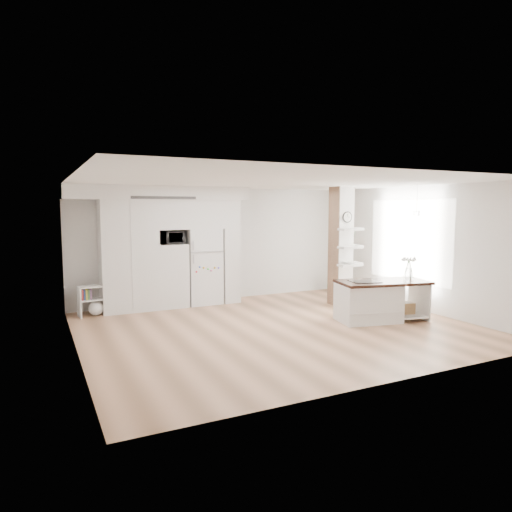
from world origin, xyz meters
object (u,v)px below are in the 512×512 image
(kitchen_island, at_px, (374,300))
(bookshelf, at_px, (93,302))
(refrigerator, at_px, (203,266))
(floor_plant_a, at_px, (384,298))

(kitchen_island, bearing_deg, bookshelf, 161.79)
(refrigerator, height_order, kitchen_island, refrigerator)
(refrigerator, xyz_separation_m, floor_plant_a, (3.52, -2.18, -0.66))
(refrigerator, relative_size, bookshelf, 2.76)
(kitchen_island, bearing_deg, refrigerator, 140.96)
(kitchen_island, xyz_separation_m, bookshelf, (-4.91, 2.88, -0.14))
(bookshelf, bearing_deg, floor_plant_a, -25.12)
(floor_plant_a, bearing_deg, bookshelf, 161.51)
(refrigerator, bearing_deg, bookshelf, -175.78)
(kitchen_island, height_order, bookshelf, kitchen_island)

